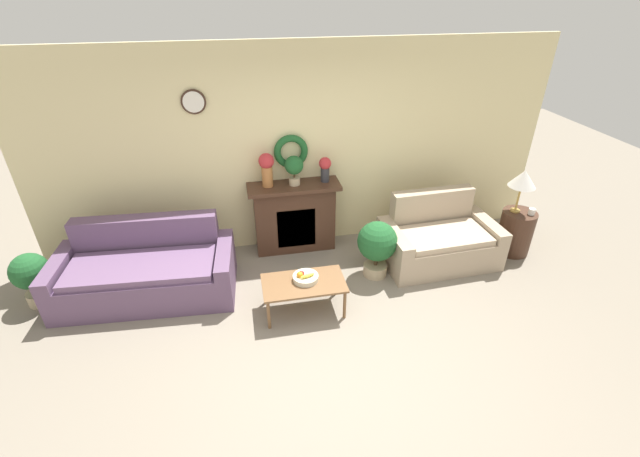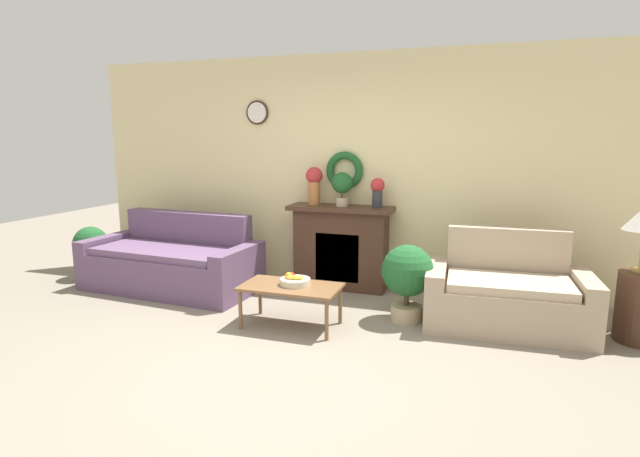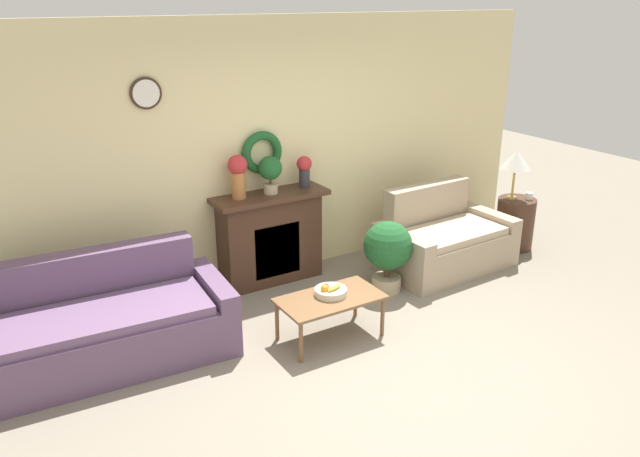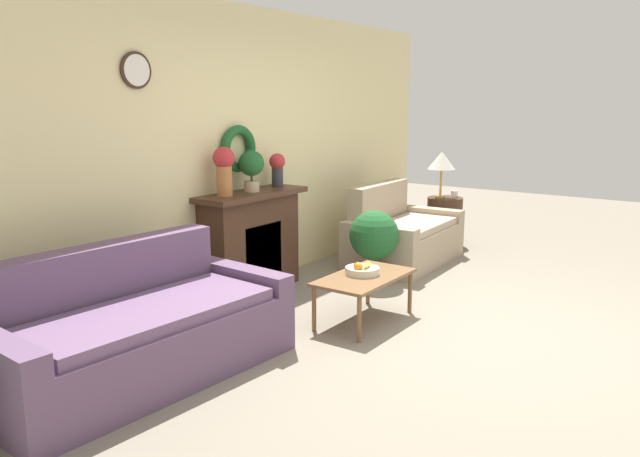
{
  "view_description": "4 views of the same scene",
  "coord_description": "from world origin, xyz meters",
  "px_view_note": "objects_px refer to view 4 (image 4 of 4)",
  "views": [
    {
      "loc": [
        -0.77,
        -2.89,
        3.31
      ],
      "look_at": [
        0.08,
        1.33,
        0.76
      ],
      "focal_mm": 24.0,
      "sensor_mm": 36.0,
      "label": 1
    },
    {
      "loc": [
        1.47,
        -3.32,
        1.75
      ],
      "look_at": [
        -0.12,
        1.43,
        0.84
      ],
      "focal_mm": 28.0,
      "sensor_mm": 36.0,
      "label": 2
    },
    {
      "loc": [
        -2.83,
        -3.29,
        2.88
      ],
      "look_at": [
        -0.05,
        1.25,
        0.87
      ],
      "focal_mm": 35.0,
      "sensor_mm": 36.0,
      "label": 3
    },
    {
      "loc": [
        -4.48,
        -1.75,
        1.82
      ],
      "look_at": [
        -0.21,
        1.27,
        0.74
      ],
      "focal_mm": 35.0,
      "sensor_mm": 36.0,
      "label": 4
    }
  ],
  "objects_px": {
    "coffee_table": "(364,280)",
    "vase_on_mantel_right": "(277,167)",
    "fireplace": "(251,241)",
    "mug": "(454,194)",
    "vase_on_mantel_left": "(224,167)",
    "table_lamp": "(442,161)",
    "potted_plant_on_mantel": "(251,166)",
    "potted_plant_floor_by_loveseat": "(374,239)",
    "fruit_bowl": "(362,270)",
    "side_table_by_loveseat": "(444,221)",
    "couch_left": "(138,332)",
    "loveseat_right": "(401,237)"
  },
  "relations": [
    {
      "from": "coffee_table",
      "to": "vase_on_mantel_right",
      "type": "relative_size",
      "value": 2.78
    },
    {
      "from": "fireplace",
      "to": "mug",
      "type": "bearing_deg",
      "value": -14.17
    },
    {
      "from": "vase_on_mantel_left",
      "to": "vase_on_mantel_right",
      "type": "height_order",
      "value": "vase_on_mantel_left"
    },
    {
      "from": "table_lamp",
      "to": "potted_plant_on_mantel",
      "type": "height_order",
      "value": "potted_plant_on_mantel"
    },
    {
      "from": "vase_on_mantel_left",
      "to": "potted_plant_floor_by_loveseat",
      "type": "distance_m",
      "value": 1.68
    },
    {
      "from": "fireplace",
      "to": "mug",
      "type": "distance_m",
      "value": 3.13
    },
    {
      "from": "table_lamp",
      "to": "vase_on_mantel_right",
      "type": "distance_m",
      "value": 2.54
    },
    {
      "from": "coffee_table",
      "to": "mug",
      "type": "relative_size",
      "value": 10.62
    },
    {
      "from": "mug",
      "to": "vase_on_mantel_left",
      "type": "distance_m",
      "value": 3.49
    },
    {
      "from": "coffee_table",
      "to": "vase_on_mantel_left",
      "type": "bearing_deg",
      "value": 99.88
    },
    {
      "from": "fruit_bowl",
      "to": "potted_plant_on_mantel",
      "type": "bearing_deg",
      "value": 86.06
    },
    {
      "from": "side_table_by_loveseat",
      "to": "vase_on_mantel_left",
      "type": "bearing_deg",
      "value": 168.0
    },
    {
      "from": "table_lamp",
      "to": "fireplace",
      "type": "bearing_deg",
      "value": 167.4
    },
    {
      "from": "couch_left",
      "to": "side_table_by_loveseat",
      "type": "distance_m",
      "value": 4.79
    },
    {
      "from": "table_lamp",
      "to": "potted_plant_floor_by_loveseat",
      "type": "xyz_separation_m",
      "value": [
        -1.97,
        -0.19,
        -0.62
      ]
    },
    {
      "from": "loveseat_right",
      "to": "vase_on_mantel_left",
      "type": "bearing_deg",
      "value": 160.23
    },
    {
      "from": "table_lamp",
      "to": "potted_plant_on_mantel",
      "type": "relative_size",
      "value": 1.5
    },
    {
      "from": "side_table_by_loveseat",
      "to": "potted_plant_floor_by_loveseat",
      "type": "bearing_deg",
      "value": -175.87
    },
    {
      "from": "loveseat_right",
      "to": "potted_plant_floor_by_loveseat",
      "type": "height_order",
      "value": "loveseat_right"
    },
    {
      "from": "fruit_bowl",
      "to": "vase_on_mantel_right",
      "type": "bearing_deg",
      "value": 69.14
    },
    {
      "from": "potted_plant_on_mantel",
      "to": "potted_plant_floor_by_loveseat",
      "type": "distance_m",
      "value": 1.43
    },
    {
      "from": "loveseat_right",
      "to": "fruit_bowl",
      "type": "bearing_deg",
      "value": -164.03
    },
    {
      "from": "potted_plant_floor_by_loveseat",
      "to": "couch_left",
      "type": "bearing_deg",
      "value": 176.09
    },
    {
      "from": "loveseat_right",
      "to": "potted_plant_floor_by_loveseat",
      "type": "relative_size",
      "value": 2.0
    },
    {
      "from": "potted_plant_on_mantel",
      "to": "vase_on_mantel_right",
      "type": "bearing_deg",
      "value": 2.82
    },
    {
      "from": "coffee_table",
      "to": "table_lamp",
      "type": "bearing_deg",
      "value": 13.05
    },
    {
      "from": "coffee_table",
      "to": "vase_on_mantel_right",
      "type": "distance_m",
      "value": 1.65
    },
    {
      "from": "couch_left",
      "to": "vase_on_mantel_left",
      "type": "height_order",
      "value": "vase_on_mantel_left"
    },
    {
      "from": "loveseat_right",
      "to": "coffee_table",
      "type": "height_order",
      "value": "loveseat_right"
    },
    {
      "from": "potted_plant_floor_by_loveseat",
      "to": "vase_on_mantel_left",
      "type": "bearing_deg",
      "value": 145.84
    },
    {
      "from": "table_lamp",
      "to": "vase_on_mantel_right",
      "type": "bearing_deg",
      "value": 165.2
    },
    {
      "from": "loveseat_right",
      "to": "fireplace",
      "type": "bearing_deg",
      "value": 157.49
    },
    {
      "from": "fireplace",
      "to": "table_lamp",
      "type": "bearing_deg",
      "value": -12.6
    },
    {
      "from": "table_lamp",
      "to": "mug",
      "type": "height_order",
      "value": "table_lamp"
    },
    {
      "from": "couch_left",
      "to": "vase_on_mantel_left",
      "type": "xyz_separation_m",
      "value": [
        1.53,
        0.65,
        0.93
      ]
    },
    {
      "from": "potted_plant_on_mantel",
      "to": "couch_left",
      "type": "bearing_deg",
      "value": -161.48
    },
    {
      "from": "fireplace",
      "to": "table_lamp",
      "type": "height_order",
      "value": "table_lamp"
    },
    {
      "from": "fireplace",
      "to": "vase_on_mantel_right",
      "type": "height_order",
      "value": "vase_on_mantel_right"
    },
    {
      "from": "vase_on_mantel_right",
      "to": "couch_left",
      "type": "bearing_deg",
      "value": -164.14
    },
    {
      "from": "fruit_bowl",
      "to": "potted_plant_on_mantel",
      "type": "distance_m",
      "value": 1.5
    },
    {
      "from": "table_lamp",
      "to": "coffee_table",
      "type": "bearing_deg",
      "value": -166.95
    },
    {
      "from": "couch_left",
      "to": "loveseat_right",
      "type": "relative_size",
      "value": 1.38
    },
    {
      "from": "mug",
      "to": "potted_plant_on_mantel",
      "type": "relative_size",
      "value": 0.22
    },
    {
      "from": "fireplace",
      "to": "loveseat_right",
      "type": "xyz_separation_m",
      "value": [
        1.82,
        -0.66,
        -0.19
      ]
    },
    {
      "from": "fireplace",
      "to": "coffee_table",
      "type": "bearing_deg",
      "value": -94.18
    },
    {
      "from": "mug",
      "to": "vase_on_mantel_left",
      "type": "xyz_separation_m",
      "value": [
        -3.36,
        0.77,
        0.58
      ]
    },
    {
      "from": "table_lamp",
      "to": "vase_on_mantel_left",
      "type": "xyz_separation_m",
      "value": [
        -3.2,
        0.65,
        0.16
      ]
    },
    {
      "from": "couch_left",
      "to": "vase_on_mantel_right",
      "type": "xyz_separation_m",
      "value": [
        2.28,
        0.65,
        0.86
      ]
    },
    {
      "from": "potted_plant_on_mantel",
      "to": "table_lamp",
      "type": "bearing_deg",
      "value": -12.39
    },
    {
      "from": "coffee_table",
      "to": "potted_plant_floor_by_loveseat",
      "type": "bearing_deg",
      "value": 26.39
    }
  ]
}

